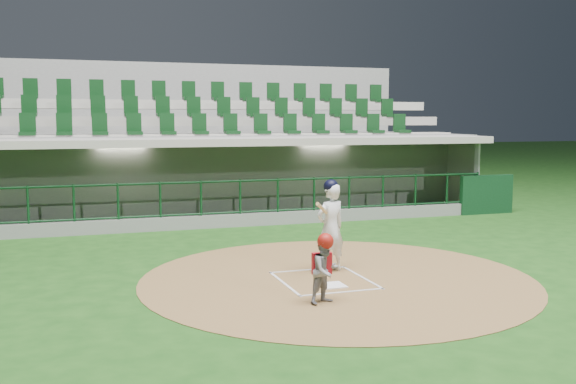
% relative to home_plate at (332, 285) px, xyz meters
% --- Properties ---
extents(ground, '(120.00, 120.00, 0.00)m').
position_rel_home_plate_xyz_m(ground, '(0.00, 0.70, -0.02)').
color(ground, '#174112').
rests_on(ground, ground).
extents(dirt_circle, '(7.20, 7.20, 0.01)m').
position_rel_home_plate_xyz_m(dirt_circle, '(0.30, 0.50, -0.02)').
color(dirt_circle, brown).
rests_on(dirt_circle, ground).
extents(home_plate, '(0.43, 0.43, 0.02)m').
position_rel_home_plate_xyz_m(home_plate, '(0.00, 0.00, 0.00)').
color(home_plate, white).
rests_on(home_plate, dirt_circle).
extents(batter_box_chalk, '(1.55, 1.80, 0.01)m').
position_rel_home_plate_xyz_m(batter_box_chalk, '(0.00, 0.40, -0.00)').
color(batter_box_chalk, white).
rests_on(batter_box_chalk, ground).
extents(dugout_structure, '(16.40, 3.70, 3.00)m').
position_rel_home_plate_xyz_m(dugout_structure, '(0.18, 8.55, 0.94)').
color(dugout_structure, slate).
rests_on(dugout_structure, ground).
extents(seating_deck, '(17.00, 6.72, 5.15)m').
position_rel_home_plate_xyz_m(seating_deck, '(0.00, 11.61, 1.40)').
color(seating_deck, slate).
rests_on(seating_deck, ground).
extents(batter, '(0.89, 0.93, 1.77)m').
position_rel_home_plate_xyz_m(batter, '(0.38, 1.04, 0.88)').
color(batter, white).
rests_on(batter, dirt_circle).
extents(catcher, '(0.62, 0.56, 1.12)m').
position_rel_home_plate_xyz_m(catcher, '(-0.50, -0.93, 0.55)').
color(catcher, gray).
rests_on(catcher, dirt_circle).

